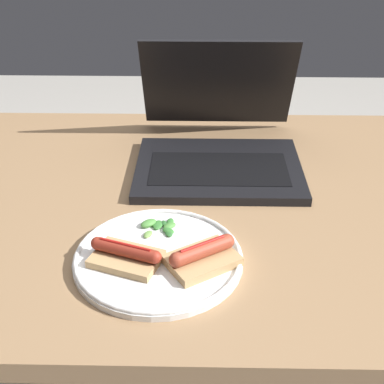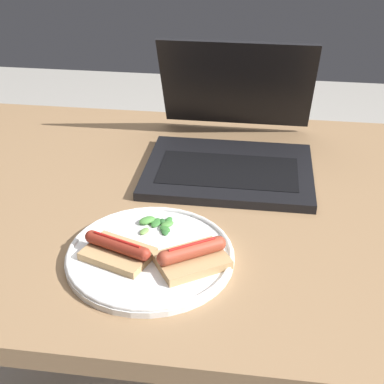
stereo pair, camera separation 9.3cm
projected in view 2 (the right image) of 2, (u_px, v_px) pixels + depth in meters
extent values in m
cube|color=#93704C|center=(246.00, 209.00, 1.03)|extent=(1.46, 0.83, 0.04)
cylinder|color=#93704C|center=(26.00, 243.00, 1.58)|extent=(0.05, 0.05, 0.73)
cube|color=black|center=(229.00, 171.00, 1.11)|extent=(0.34, 0.26, 0.02)
cube|color=black|center=(228.00, 170.00, 1.09)|extent=(0.28, 0.14, 0.00)
cube|color=black|center=(237.00, 85.00, 1.20)|extent=(0.34, 0.11, 0.23)
cube|color=#192347|center=(237.00, 85.00, 1.20)|extent=(0.31, 0.09, 0.20)
cylinder|color=white|center=(150.00, 256.00, 0.86)|extent=(0.27, 0.27, 0.01)
torus|color=white|center=(150.00, 253.00, 0.86)|extent=(0.27, 0.27, 0.01)
cube|color=tan|center=(192.00, 261.00, 0.84)|extent=(0.13, 0.12, 0.01)
cylinder|color=#9E3D28|center=(192.00, 251.00, 0.83)|extent=(0.09, 0.07, 0.02)
sphere|color=#9E3D28|center=(218.00, 243.00, 0.84)|extent=(0.02, 0.02, 0.02)
sphere|color=#9E3D28|center=(164.00, 258.00, 0.81)|extent=(0.02, 0.02, 0.02)
cylinder|color=red|center=(192.00, 244.00, 0.82)|extent=(0.07, 0.05, 0.01)
cube|color=tan|center=(118.00, 254.00, 0.85)|extent=(0.12, 0.10, 0.01)
cylinder|color=maroon|center=(117.00, 245.00, 0.84)|extent=(0.10, 0.05, 0.02)
sphere|color=maroon|center=(92.00, 237.00, 0.86)|extent=(0.02, 0.02, 0.02)
sphere|color=maroon|center=(144.00, 254.00, 0.82)|extent=(0.02, 0.02, 0.02)
cylinder|color=red|center=(117.00, 240.00, 0.84)|extent=(0.08, 0.03, 0.01)
ellipsoid|color=#387A33|center=(165.00, 229.00, 0.92)|extent=(0.03, 0.02, 0.01)
ellipsoid|color=#387A33|center=(169.00, 220.00, 0.94)|extent=(0.01, 0.02, 0.01)
ellipsoid|color=#387A33|center=(150.00, 220.00, 0.94)|extent=(0.02, 0.02, 0.00)
ellipsoid|color=#2D662D|center=(151.00, 220.00, 0.94)|extent=(0.02, 0.02, 0.00)
ellipsoid|color=#2D662D|center=(165.00, 232.00, 0.91)|extent=(0.02, 0.02, 0.01)
ellipsoid|color=#4C8E3D|center=(167.00, 224.00, 0.93)|extent=(0.03, 0.03, 0.01)
ellipsoid|color=#4C8E3D|center=(147.00, 220.00, 0.94)|extent=(0.04, 0.03, 0.01)
ellipsoid|color=#709E4C|center=(144.00, 231.00, 0.91)|extent=(0.02, 0.02, 0.01)
ellipsoid|color=#2D662D|center=(162.00, 222.00, 0.94)|extent=(0.02, 0.02, 0.01)
ellipsoid|color=#387A33|center=(156.00, 223.00, 0.93)|extent=(0.02, 0.03, 0.01)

